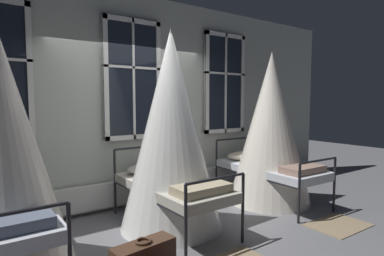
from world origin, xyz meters
TOP-DOWN VIEW (x-y plane):
  - ground at (0.00, 0.00)m, footprint 19.45×19.45m
  - back_wall_with_windows at (0.00, 1.14)m, footprint 9.20×0.10m
  - window_bank at (-0.00, 1.02)m, footprint 4.67×0.10m
  - cot_second at (0.03, -0.03)m, footprint 1.33×1.85m
  - cot_third at (1.91, -0.04)m, footprint 1.33×1.85m
  - rug_third at (1.87, -1.28)m, footprint 0.80×0.57m

SIDE VIEW (x-z plane):
  - ground at x=0.00m, z-range 0.00..0.00m
  - rug_third at x=1.87m, z-range 0.00..0.01m
  - window_bank at x=0.00m, z-range -0.26..2.58m
  - cot_third at x=1.91m, z-range -0.04..2.41m
  - cot_second at x=0.03m, z-range -0.04..2.53m
  - back_wall_with_windows at x=0.00m, z-range 0.00..3.30m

